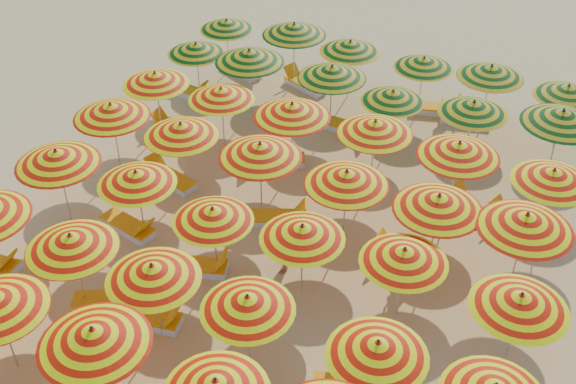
# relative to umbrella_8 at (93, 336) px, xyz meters

# --- Properties ---
(ground) EXTENTS (120.00, 120.00, 0.00)m
(ground) POSITION_rel_umbrella_8_xyz_m (1.24, 6.08, -2.16)
(ground) COLOR #DDAB62
(ground) RESTS_ON ground
(umbrella_8) EXTENTS (3.04, 3.04, 2.45)m
(umbrella_8) POSITION_rel_umbrella_8_xyz_m (0.00, 0.00, 0.00)
(umbrella_8) COLOR silver
(umbrella_8) RESTS_ON ground
(umbrella_13) EXTENTS (2.68, 2.68, 2.33)m
(umbrella_13) POSITION_rel_umbrella_8_xyz_m (-2.29, 2.21, -0.11)
(umbrella_13) COLOR silver
(umbrella_13) RESTS_ON ground
(umbrella_14) EXTENTS (2.34, 2.34, 2.31)m
(umbrella_14) POSITION_rel_umbrella_8_xyz_m (-0.03, 2.15, -0.13)
(umbrella_14) COLOR silver
(umbrella_14) RESTS_ON ground
(umbrella_15) EXTENTS (2.15, 2.15, 2.20)m
(umbrella_15) POSITION_rel_umbrella_8_xyz_m (2.26, 2.26, -0.22)
(umbrella_15) COLOR silver
(umbrella_15) RESTS_ON ground
(umbrella_16) EXTENTS (2.73, 2.73, 2.23)m
(umbrella_16) POSITION_rel_umbrella_8_xyz_m (5.19, 2.20, -0.19)
(umbrella_16) COLOR silver
(umbrella_16) RESTS_ON ground
(umbrella_18) EXTENTS (2.77, 2.77, 2.44)m
(umbrella_18) POSITION_rel_umbrella_8_xyz_m (-4.72, 4.75, -0.01)
(umbrella_18) COLOR silver
(umbrella_18) RESTS_ON ground
(umbrella_19) EXTENTS (2.21, 2.21, 2.23)m
(umbrella_19) POSITION_rel_umbrella_8_xyz_m (-2.43, 5.07, -0.20)
(umbrella_19) COLOR silver
(umbrella_19) RESTS_ON ground
(umbrella_20) EXTENTS (2.49, 2.49, 2.16)m
(umbrella_20) POSITION_rel_umbrella_8_xyz_m (0.11, 4.61, -0.26)
(umbrella_20) COLOR silver
(umbrella_20) RESTS_ON ground
(umbrella_21) EXTENTS (2.74, 2.74, 2.21)m
(umbrella_21) POSITION_rel_umbrella_8_xyz_m (2.40, 4.87, -0.21)
(umbrella_21) COLOR silver
(umbrella_21) RESTS_ON ground
(umbrella_22) EXTENTS (2.36, 2.36, 2.21)m
(umbrella_22) POSITION_rel_umbrella_8_xyz_m (4.85, 5.08, -0.22)
(umbrella_22) COLOR silver
(umbrella_22) RESTS_ON ground
(umbrella_23) EXTENTS (2.79, 2.79, 2.27)m
(umbrella_23) POSITION_rel_umbrella_8_xyz_m (7.53, 4.64, -0.16)
(umbrella_23) COLOR silver
(umbrella_23) RESTS_ON ground
(umbrella_24) EXTENTS (2.98, 2.98, 2.44)m
(umbrella_24) POSITION_rel_umbrella_8_xyz_m (-4.86, 7.39, -0.01)
(umbrella_24) COLOR silver
(umbrella_24) RESTS_ON ground
(umbrella_25) EXTENTS (2.87, 2.87, 2.32)m
(umbrella_25) POSITION_rel_umbrella_8_xyz_m (-2.51, 7.46, -0.11)
(umbrella_25) COLOR silver
(umbrella_25) RESTS_ON ground
(umbrella_26) EXTENTS (2.77, 2.77, 2.45)m
(umbrella_26) POSITION_rel_umbrella_8_xyz_m (0.08, 7.30, 0.00)
(umbrella_26) COLOR silver
(umbrella_26) RESTS_ON ground
(umbrella_27) EXTENTS (2.52, 2.52, 2.37)m
(umbrella_27) POSITION_rel_umbrella_8_xyz_m (2.64, 7.17, -0.07)
(umbrella_27) COLOR silver
(umbrella_27) RESTS_ON ground
(umbrella_28) EXTENTS (2.84, 2.84, 2.41)m
(umbrella_28) POSITION_rel_umbrella_8_xyz_m (5.09, 7.10, -0.03)
(umbrella_28) COLOR silver
(umbrella_28) RESTS_ON ground
(umbrella_29) EXTENTS (3.04, 3.04, 2.47)m
(umbrella_29) POSITION_rel_umbrella_8_xyz_m (7.18, 7.17, 0.02)
(umbrella_29) COLOR silver
(umbrella_29) RESTS_ON ground
(umbrella_30) EXTENTS (2.56, 2.56, 2.29)m
(umbrella_30) POSITION_rel_umbrella_8_xyz_m (-4.90, 9.80, -0.14)
(umbrella_30) COLOR silver
(umbrella_30) RESTS_ON ground
(umbrella_31) EXTENTS (2.75, 2.75, 2.22)m
(umbrella_31) POSITION_rel_umbrella_8_xyz_m (-2.56, 9.91, -0.21)
(umbrella_31) COLOR silver
(umbrella_31) RESTS_ON ground
(umbrella_32) EXTENTS (2.60, 2.60, 2.45)m
(umbrella_32) POSITION_rel_umbrella_8_xyz_m (0.00, 9.60, 0.00)
(umbrella_32) COLOR silver
(umbrella_32) RESTS_ON ground
(umbrella_33) EXTENTS (2.40, 2.40, 2.35)m
(umbrella_33) POSITION_rel_umbrella_8_xyz_m (2.50, 9.85, -0.09)
(umbrella_33) COLOR silver
(umbrella_33) RESTS_ON ground
(umbrella_34) EXTENTS (2.58, 2.58, 2.43)m
(umbrella_34) POSITION_rel_umbrella_8_xyz_m (4.98, 9.61, -0.02)
(umbrella_34) COLOR silver
(umbrella_34) RESTS_ON ground
(umbrella_35) EXTENTS (2.42, 2.42, 2.26)m
(umbrella_35) POSITION_rel_umbrella_8_xyz_m (7.49, 9.62, -0.17)
(umbrella_35) COLOR silver
(umbrella_35) RESTS_ON ground
(umbrella_36) EXTENTS (2.66, 2.66, 2.15)m
(umbrella_36) POSITION_rel_umbrella_8_xyz_m (-4.94, 12.44, -0.26)
(umbrella_36) COLOR silver
(umbrella_36) RESTS_ON ground
(umbrella_37) EXTENTS (2.85, 2.85, 2.47)m
(umbrella_37) POSITION_rel_umbrella_8_xyz_m (-2.71, 12.17, 0.02)
(umbrella_37) COLOR silver
(umbrella_37) RESTS_ON ground
(umbrella_38) EXTENTS (2.58, 2.58, 2.38)m
(umbrella_38) POSITION_rel_umbrella_8_xyz_m (0.16, 12.40, -0.06)
(umbrella_38) COLOR silver
(umbrella_38) RESTS_ON ground
(umbrella_39) EXTENTS (2.30, 2.30, 2.13)m
(umbrella_39) POSITION_rel_umbrella_8_xyz_m (2.32, 12.12, -0.29)
(umbrella_39) COLOR silver
(umbrella_39) RESTS_ON ground
(umbrella_40) EXTENTS (2.73, 2.73, 2.25)m
(umbrella_40) POSITION_rel_umbrella_8_xyz_m (4.79, 12.28, -0.17)
(umbrella_40) COLOR silver
(umbrella_40) RESTS_ON ground
(umbrella_41) EXTENTS (2.75, 2.75, 2.49)m
(umbrella_41) POSITION_rel_umbrella_8_xyz_m (7.31, 12.44, 0.03)
(umbrella_41) COLOR silver
(umbrella_41) RESTS_ON ground
(umbrella_42) EXTENTS (2.38, 2.38, 2.14)m
(umbrella_42) POSITION_rel_umbrella_8_xyz_m (-4.92, 14.65, -0.27)
(umbrella_42) COLOR silver
(umbrella_42) RESTS_ON ground
(umbrella_43) EXTENTS (2.46, 2.46, 2.45)m
(umbrella_43) POSITION_rel_umbrella_8_xyz_m (-2.24, 14.77, -0.00)
(umbrella_43) COLOR silver
(umbrella_43) RESTS_ON ground
(umbrella_44) EXTENTS (2.52, 2.52, 2.26)m
(umbrella_44) POSITION_rel_umbrella_8_xyz_m (-0.04, 14.63, -0.17)
(umbrella_44) COLOR silver
(umbrella_44) RESTS_ON ground
(umbrella_45) EXTENTS (2.68, 2.68, 2.14)m
(umbrella_45) POSITION_rel_umbrella_8_xyz_m (2.57, 14.70, -0.27)
(umbrella_45) COLOR silver
(umbrella_45) RESTS_ON ground
(umbrella_46) EXTENTS (2.56, 2.56, 2.32)m
(umbrella_46) POSITION_rel_umbrella_8_xyz_m (4.81, 14.70, -0.12)
(umbrella_46) COLOR silver
(umbrella_46) RESTS_ON ground
(umbrella_47) EXTENTS (2.35, 2.35, 2.22)m
(umbrella_47) POSITION_rel_umbrella_8_xyz_m (7.25, 14.56, -0.21)
(umbrella_47) COLOR silver
(umbrella_47) RESTS_ON ground
(lounger_8) EXTENTS (1.82, 1.26, 0.69)m
(lounger_8) POSITION_rel_umbrella_8_xyz_m (-1.70, 2.42, -2.00)
(lounger_8) COLOR white
(lounger_8) RESTS_ON ground
(lounger_9) EXTENTS (1.80, 0.85, 0.69)m
(lounger_9) POSITION_rel_umbrella_8_xyz_m (-0.54, 2.35, -2.00)
(lounger_9) COLOR white
(lounger_9) RESTS_ON ground
(lounger_11) EXTENTS (1.82, 0.95, 0.69)m
(lounger_11) POSITION_rel_umbrella_8_xyz_m (-2.93, 5.03, -2.00)
(lounger_11) COLOR white
(lounger_11) RESTS_ON ground
(lounger_12) EXTENTS (1.83, 1.07, 0.69)m
(lounger_12) POSITION_rel_umbrella_8_xyz_m (-0.40, 4.40, -2.00)
(lounger_12) COLOR white
(lounger_12) RESTS_ON ground
(lounger_13) EXTENTS (1.82, 1.03, 0.69)m
(lounger_13) POSITION_rel_umbrella_8_xyz_m (-3.11, 7.48, -2.00)
(lounger_13) COLOR white
(lounger_13) RESTS_ON ground
(lounger_14) EXTENTS (1.82, 1.23, 0.69)m
(lounger_14) POSITION_rel_umbrella_8_xyz_m (0.68, 7.09, -2.00)
(lounger_14) COLOR white
(lounger_14) RESTS_ON ground
(lounger_15) EXTENTS (1.73, 0.58, 0.69)m
(lounger_15) POSITION_rel_umbrella_8_xyz_m (4.49, 7.03, -2.00)
(lounger_15) COLOR white
(lounger_15) RESTS_ON ground
(lounger_16) EXTENTS (1.73, 0.58, 0.69)m
(lounger_16) POSITION_rel_umbrella_8_xyz_m (-4.39, 9.99, -2.00)
(lounger_16) COLOR white
(lounger_16) RESTS_ON ground
(lounger_17) EXTENTS (1.82, 1.25, 0.69)m
(lounger_17) POSITION_rel_umbrella_8_xyz_m (-0.59, 9.71, -2.00)
(lounger_17) COLOR white
(lounger_17) RESTS_ON ground
(lounger_18) EXTENTS (1.82, 1.23, 0.69)m
(lounger_18) POSITION_rel_umbrella_8_xyz_m (4.47, 9.84, -2.00)
(lounger_18) COLOR white
(lounger_18) RESTS_ON ground
(lounger_19) EXTENTS (1.83, 1.14, 0.69)m
(lounger_19) POSITION_rel_umbrella_8_xyz_m (6.90, 9.57, -2.00)
(lounger_19) COLOR white
(lounger_19) RESTS_ON ground
(lounger_20) EXTENTS (1.78, 0.76, 0.69)m
(lounger_20) POSITION_rel_umbrella_8_xyz_m (-5.44, 12.35, -2.00)
(lounger_20) COLOR white
(lounger_20) RESTS_ON ground
(lounger_21) EXTENTS (1.77, 0.70, 0.69)m
(lounger_21) POSITION_rel_umbrella_8_xyz_m (0.76, 12.44, -2.00)
(lounger_21) COLOR white
(lounger_21) RESTS_ON ground
(lounger_22) EXTENTS (1.82, 1.22, 0.69)m
(lounger_22) POSITION_rel_umbrella_8_xyz_m (-4.33, 14.64, -2.00)
(lounger_22) COLOR white
(lounger_22) RESTS_ON ground
(lounger_23) EXTENTS (1.83, 1.16, 0.69)m
(lounger_23) POSITION_rel_umbrella_8_xyz_m (-1.73, 14.59, -2.00)
(lounger_23) COLOR white
(lounger_23) RESTS_ON ground
(lounger_24) EXTENTS (1.83, 1.04, 0.69)m
(lounger_24) POSITION_rel_umbrella_8_xyz_m (3.17, 14.87, -2.00)
(lounger_24) COLOR white
(lounger_24) RESTS_ON ground
(lounger_25) EXTENTS (1.82, 0.97, 0.69)m
(lounger_25) POSITION_rel_umbrella_8_xyz_m (4.21, 14.64, -2.00)
(lounger_25) COLOR white
(lounger_25) RESTS_ON ground
(beachgoer_a) EXTENTS (0.54, 0.41, 1.32)m
(beachgoer_a) POSITION_rel_umbrella_8_xyz_m (4.64, 6.25, -1.50)
(beachgoer_a) COLOR tan
(beachgoer_a) RESTS_ON ground
(beachgoer_b) EXTENTS (0.80, 0.88, 1.48)m
(beachgoer_b) POSITION_rel_umbrella_8_xyz_m (1.58, 5.38, -1.42)
(beachgoer_b) COLOR tan
(beachgoer_b) RESTS_ON ground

